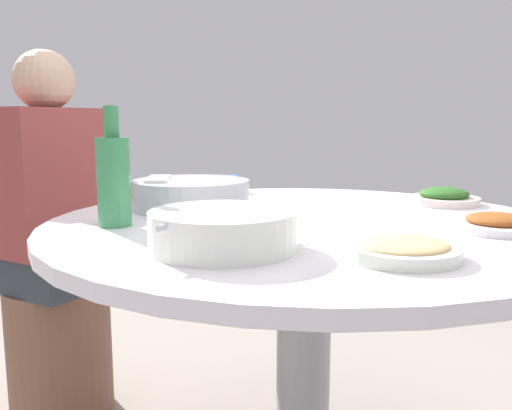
{
  "coord_description": "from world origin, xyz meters",
  "views": [
    {
      "loc": [
        0.17,
        -1.26,
        0.99
      ],
      "look_at": [
        -0.11,
        -0.06,
        0.79
      ],
      "focal_mm": 37.72,
      "sensor_mm": 36.0,
      "label": 1
    }
  ],
  "objects_px": {
    "dish_stirfry": "(496,224)",
    "green_bottle": "(114,178)",
    "stool_for_diner_left": "(60,348)",
    "soup_bowl": "(223,231)",
    "dish_greens": "(444,197)",
    "dish_noodles": "(402,249)",
    "rice_bowl": "(191,194)",
    "tea_cup_far": "(213,188)",
    "tea_cup_near": "(231,183)",
    "diner_left": "(51,190)",
    "round_dining_table": "(305,271)"
  },
  "relations": [
    {
      "from": "dish_stirfry",
      "to": "green_bottle",
      "type": "bearing_deg",
      "value": -170.78
    },
    {
      "from": "stool_for_diner_left",
      "to": "soup_bowl",
      "type": "bearing_deg",
      "value": -38.4
    },
    {
      "from": "dish_greens",
      "to": "dish_noodles",
      "type": "height_order",
      "value": "dish_greens"
    },
    {
      "from": "rice_bowl",
      "to": "tea_cup_far",
      "type": "height_order",
      "value": "rice_bowl"
    },
    {
      "from": "soup_bowl",
      "to": "green_bottle",
      "type": "bearing_deg",
      "value": 151.49
    },
    {
      "from": "tea_cup_near",
      "to": "diner_left",
      "type": "distance_m",
      "value": 0.58
    },
    {
      "from": "dish_greens",
      "to": "tea_cup_near",
      "type": "distance_m",
      "value": 0.68
    },
    {
      "from": "dish_greens",
      "to": "tea_cup_far",
      "type": "distance_m",
      "value": 0.69
    },
    {
      "from": "soup_bowl",
      "to": "dish_stirfry",
      "type": "bearing_deg",
      "value": 29.5
    },
    {
      "from": "stool_for_diner_left",
      "to": "dish_stirfry",
      "type": "bearing_deg",
      "value": -13.11
    },
    {
      "from": "dish_noodles",
      "to": "round_dining_table",
      "type": "bearing_deg",
      "value": 123.38
    },
    {
      "from": "rice_bowl",
      "to": "tea_cup_near",
      "type": "height_order",
      "value": "rice_bowl"
    },
    {
      "from": "soup_bowl",
      "to": "tea_cup_far",
      "type": "height_order",
      "value": "soup_bowl"
    },
    {
      "from": "stool_for_diner_left",
      "to": "dish_noodles",
      "type": "bearing_deg",
      "value": -28.7
    },
    {
      "from": "tea_cup_far",
      "to": "diner_left",
      "type": "relative_size",
      "value": 0.09
    },
    {
      "from": "round_dining_table",
      "to": "dish_stirfry",
      "type": "height_order",
      "value": "dish_stirfry"
    },
    {
      "from": "tea_cup_near",
      "to": "stool_for_diner_left",
      "type": "relative_size",
      "value": 0.14
    },
    {
      "from": "round_dining_table",
      "to": "green_bottle",
      "type": "height_order",
      "value": "green_bottle"
    },
    {
      "from": "round_dining_table",
      "to": "diner_left",
      "type": "relative_size",
      "value": 1.62
    },
    {
      "from": "dish_noodles",
      "to": "stool_for_diner_left",
      "type": "distance_m",
      "value": 1.34
    },
    {
      "from": "soup_bowl",
      "to": "stool_for_diner_left",
      "type": "relative_size",
      "value": 0.61
    },
    {
      "from": "soup_bowl",
      "to": "dish_noodles",
      "type": "bearing_deg",
      "value": 1.74
    },
    {
      "from": "dish_greens",
      "to": "dish_noodles",
      "type": "relative_size",
      "value": 0.98
    },
    {
      "from": "green_bottle",
      "to": "rice_bowl",
      "type": "bearing_deg",
      "value": 72.33
    },
    {
      "from": "round_dining_table",
      "to": "soup_bowl",
      "type": "height_order",
      "value": "soup_bowl"
    },
    {
      "from": "rice_bowl",
      "to": "green_bottle",
      "type": "relative_size",
      "value": 1.18
    },
    {
      "from": "green_bottle",
      "to": "diner_left",
      "type": "bearing_deg",
      "value": 136.2
    },
    {
      "from": "tea_cup_far",
      "to": "tea_cup_near",
      "type": "bearing_deg",
      "value": 78.65
    },
    {
      "from": "stool_for_diner_left",
      "to": "round_dining_table",
      "type": "bearing_deg",
      "value": -17.22
    },
    {
      "from": "round_dining_table",
      "to": "dish_stirfry",
      "type": "relative_size",
      "value": 6.41
    },
    {
      "from": "dish_stirfry",
      "to": "tea_cup_near",
      "type": "xyz_separation_m",
      "value": [
        -0.73,
        0.49,
        0.01
      ]
    },
    {
      "from": "dish_stirfry",
      "to": "green_bottle",
      "type": "distance_m",
      "value": 0.85
    },
    {
      "from": "dish_noodles",
      "to": "dish_stirfry",
      "type": "distance_m",
      "value": 0.36
    },
    {
      "from": "stool_for_diner_left",
      "to": "rice_bowl",
      "type": "bearing_deg",
      "value": -17.18
    },
    {
      "from": "dish_stirfry",
      "to": "stool_for_diner_left",
      "type": "relative_size",
      "value": 0.43
    },
    {
      "from": "dish_greens",
      "to": "dish_stirfry",
      "type": "bearing_deg",
      "value": -79.56
    },
    {
      "from": "dish_greens",
      "to": "tea_cup_far",
      "type": "height_order",
      "value": "tea_cup_far"
    },
    {
      "from": "soup_bowl",
      "to": "green_bottle",
      "type": "xyz_separation_m",
      "value": [
        -0.3,
        0.16,
        0.07
      ]
    },
    {
      "from": "round_dining_table",
      "to": "green_bottle",
      "type": "distance_m",
      "value": 0.5
    },
    {
      "from": "dish_greens",
      "to": "stool_for_diner_left",
      "type": "distance_m",
      "value": 1.34
    },
    {
      "from": "rice_bowl",
      "to": "soup_bowl",
      "type": "relative_size",
      "value": 1.16
    },
    {
      "from": "soup_bowl",
      "to": "diner_left",
      "type": "bearing_deg",
      "value": 141.6
    },
    {
      "from": "stool_for_diner_left",
      "to": "diner_left",
      "type": "distance_m",
      "value": 0.54
    },
    {
      "from": "rice_bowl",
      "to": "dish_greens",
      "type": "bearing_deg",
      "value": 19.22
    },
    {
      "from": "dish_greens",
      "to": "diner_left",
      "type": "bearing_deg",
      "value": -176.71
    },
    {
      "from": "soup_bowl",
      "to": "dish_greens",
      "type": "bearing_deg",
      "value": 55.41
    },
    {
      "from": "dish_noodles",
      "to": "diner_left",
      "type": "relative_size",
      "value": 0.27
    },
    {
      "from": "diner_left",
      "to": "rice_bowl",
      "type": "bearing_deg",
      "value": -17.18
    },
    {
      "from": "dish_stirfry",
      "to": "round_dining_table",
      "type": "bearing_deg",
      "value": 175.74
    },
    {
      "from": "tea_cup_far",
      "to": "dish_greens",
      "type": "bearing_deg",
      "value": -0.37
    }
  ]
}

